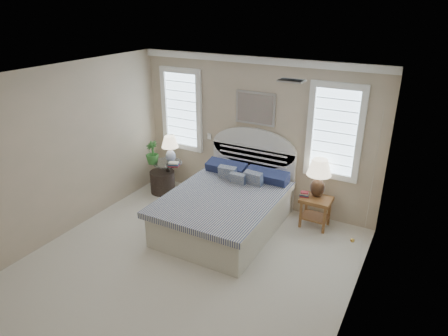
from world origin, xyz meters
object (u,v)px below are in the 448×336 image
bed (228,205)px  side_table_left (168,174)px  floor_pot (163,182)px  lamp_right (319,174)px  nightstand_right (316,206)px  lamp_left (170,146)px

bed → side_table_left: (-1.65, 0.59, 0.00)m
floor_pot → lamp_right: 3.12m
nightstand_right → floor_pot: 3.06m
bed → lamp_right: bearing=31.8°
lamp_right → nightstand_right: bearing=-74.8°
side_table_left → nightstand_right: bearing=1.9°
nightstand_right → lamp_left: size_ratio=0.99×
nightstand_right → lamp_left: (-2.91, -0.04, 0.57)m
floor_pot → lamp_left: lamp_left is taller
bed → nightstand_right: bed is taller
side_table_left → lamp_left: lamp_left is taller
bed → floor_pot: bed is taller
nightstand_right → lamp_left: bearing=-179.2°
side_table_left → lamp_left: 0.57m
nightstand_right → lamp_left: lamp_left is taller
side_table_left → nightstand_right: size_ratio=1.19×
side_table_left → lamp_left: bearing=54.2°
bed → floor_pot: 1.83m
bed → lamp_right: bed is taller
lamp_left → lamp_right: bearing=2.8°
nightstand_right → lamp_right: size_ratio=0.80×
bed → lamp_left: size_ratio=4.27×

